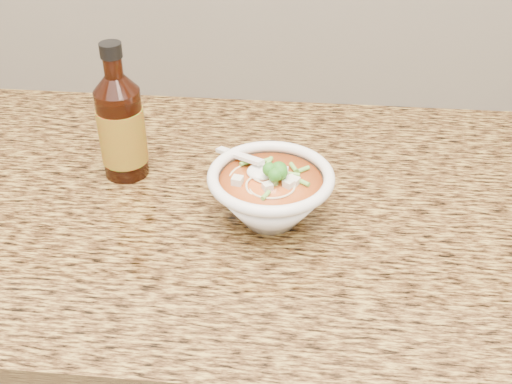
{
  "coord_description": "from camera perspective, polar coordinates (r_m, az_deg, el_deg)",
  "views": [
    {
      "loc": [
        0.08,
        0.92,
        1.45
      ],
      "look_at": [
        0.01,
        1.62,
        0.94
      ],
      "focal_mm": 45.0,
      "sensor_mm": 36.0,
      "label": 1
    }
  ],
  "objects": [
    {
      "name": "soup_bowl",
      "position": [
        0.87,
        1.3,
        -0.28
      ],
      "size": [
        0.17,
        0.17,
        0.1
      ],
      "rotation": [
        0.0,
        0.0,
        -0.27
      ],
      "color": "white",
      "rests_on": "counter_slab"
    },
    {
      "name": "hot_sauce_bottle",
      "position": [
        0.97,
        -11.88,
        5.64
      ],
      "size": [
        0.08,
        0.08,
        0.21
      ],
      "rotation": [
        0.0,
        0.0,
        0.2
      ],
      "color": "black",
      "rests_on": "counter_slab"
    },
    {
      "name": "counter_slab",
      "position": [
        0.95,
        -0.57,
        -1.33
      ],
      "size": [
        4.0,
        0.68,
        0.04
      ],
      "primitive_type": "cube",
      "color": "#A3843C",
      "rests_on": "cabinet"
    }
  ]
}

